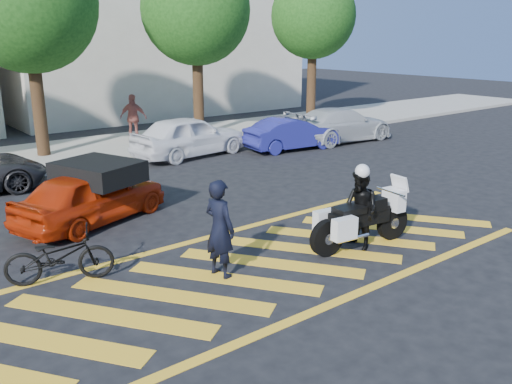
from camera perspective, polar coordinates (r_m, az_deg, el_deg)
ground at (r=10.28m, az=-0.63°, el=-8.18°), size 90.00×90.00×0.00m
sidewalk at (r=20.67m, az=-21.38°, el=3.47°), size 60.00×5.00×0.15m
crosswalk at (r=10.25m, az=-0.80°, el=-8.22°), size 12.33×4.00×0.01m
building_right at (r=32.02m, az=-11.38°, el=18.19°), size 16.00×8.00×11.00m
tree_center at (r=20.36m, az=-22.59°, el=17.46°), size 4.60×4.60×7.56m
tree_right at (r=23.07m, az=-6.15°, el=18.14°), size 4.40×4.40×7.41m
tree_far_right at (r=27.10m, az=6.14°, el=17.63°), size 4.00×4.00×7.10m
officer_bike at (r=9.74m, az=-3.85°, el=-3.87°), size 0.55×0.73×1.82m
bicycle at (r=10.22m, az=-19.99°, el=-6.38°), size 1.97×1.28×0.98m
police_motorcycle at (r=11.30m, az=10.89°, el=-2.87°), size 2.53×0.86×1.12m
officer_moto at (r=11.22m, az=10.91°, el=-1.86°), size 0.71×0.86×1.64m
red_convertible at (r=13.13m, az=-16.93°, el=-0.41°), size 4.08×2.74×1.29m
parked_mid_right at (r=19.72m, az=-7.04°, el=5.87°), size 4.51×2.21×1.48m
parked_right at (r=20.81m, az=3.81°, el=6.14°), size 3.85×1.77×1.22m
parked_far_right at (r=22.65m, az=8.92°, el=7.02°), size 4.85×2.15×1.38m
pedestrian_right at (r=22.29m, az=-12.77°, el=7.66°), size 1.09×1.07×1.84m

